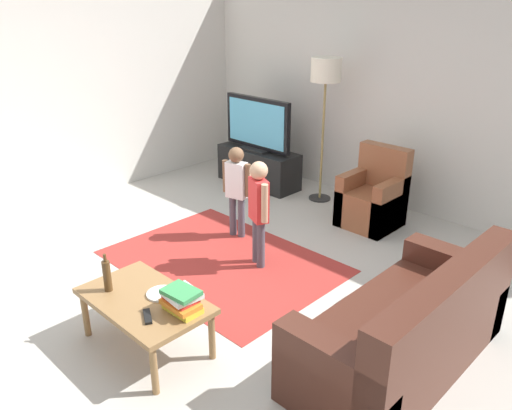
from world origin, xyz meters
name	(u,v)px	position (x,y,z in m)	size (l,w,h in m)	color
ground	(209,290)	(0.00, 0.00, 0.00)	(7.80, 7.80, 0.00)	#B2ADA3
wall_back	(397,95)	(0.00, 3.00, 1.35)	(6.00, 0.12, 2.70)	silver
wall_left	(39,96)	(-3.00, 0.00, 1.35)	(0.12, 6.00, 2.70)	silver
area_rug	(222,261)	(-0.31, 0.44, 0.00)	(2.20, 1.60, 0.01)	#9E2D28
tv_stand	(259,167)	(-1.61, 2.30, 0.24)	(1.20, 0.44, 0.50)	black
tv	(258,125)	(-1.61, 2.28, 0.85)	(1.10, 0.28, 0.71)	black
couch	(412,334)	(1.79, 0.31, 0.29)	(0.80, 1.80, 0.86)	#472319
armchair	(374,200)	(0.26, 2.26, 0.30)	(0.60, 0.60, 0.90)	brown
floor_lamp	(326,78)	(-0.65, 2.45, 1.54)	(0.36, 0.36, 1.78)	#262626
child_near_tv	(237,184)	(-0.63, 0.95, 0.60)	(0.33, 0.17, 1.01)	#4C4C59
child_center	(259,205)	(-0.01, 0.65, 0.64)	(0.33, 0.21, 1.06)	#4C4C59
coffee_table	(145,304)	(0.27, -0.84, 0.37)	(1.00, 0.60, 0.42)	olive
book_stack	(181,300)	(0.59, -0.74, 0.51)	(0.28, 0.24, 0.17)	yellow
bottle	(107,275)	(-0.01, -0.96, 0.55)	(0.06, 0.06, 0.30)	#4C3319
tv_remote	(147,316)	(0.49, -0.96, 0.43)	(0.17, 0.05, 0.02)	black
plate	(162,294)	(0.32, -0.72, 0.43)	(0.22, 0.22, 0.02)	white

